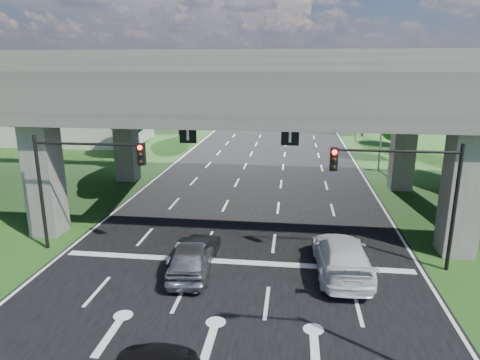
% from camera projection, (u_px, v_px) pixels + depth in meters
% --- Properties ---
extents(ground, '(160.00, 160.00, 0.00)m').
position_uv_depth(ground, '(223.00, 300.00, 17.47)').
color(ground, '#204014').
rests_on(ground, ground).
extents(road, '(18.00, 120.00, 0.03)m').
position_uv_depth(road, '(248.00, 217.00, 27.05)').
color(road, black).
rests_on(road, ground).
extents(overpass, '(80.00, 15.00, 10.00)m').
position_uv_depth(overpass, '(252.00, 88.00, 26.92)').
color(overpass, '#363331').
rests_on(overpass, ground).
extents(warehouse, '(20.00, 10.00, 4.00)m').
position_uv_depth(warehouse, '(64.00, 126.00, 53.62)').
color(warehouse, '#9E9E99').
rests_on(warehouse, ground).
extents(signal_right, '(5.76, 0.54, 6.00)m').
position_uv_depth(signal_right, '(407.00, 183.00, 19.23)').
color(signal_right, black).
rests_on(signal_right, ground).
extents(signal_left, '(5.76, 0.54, 6.00)m').
position_uv_depth(signal_left, '(79.00, 172.00, 21.11)').
color(signal_left, black).
rests_on(signal_left, ground).
extents(streetlight_far, '(3.38, 0.25, 10.00)m').
position_uv_depth(streetlight_far, '(379.00, 106.00, 37.75)').
color(streetlight_far, gray).
rests_on(streetlight_far, ground).
extents(streetlight_beyond, '(3.38, 0.25, 10.00)m').
position_uv_depth(streetlight_beyond, '(355.00, 94.00, 53.08)').
color(streetlight_beyond, gray).
rests_on(streetlight_beyond, ground).
extents(tree_left_near, '(4.50, 4.50, 7.80)m').
position_uv_depth(tree_left_near, '(127.00, 112.00, 42.82)').
color(tree_left_near, black).
rests_on(tree_left_near, ground).
extents(tree_left_mid, '(3.91, 3.90, 6.76)m').
position_uv_depth(tree_left_mid, '(129.00, 110.00, 51.02)').
color(tree_left_mid, black).
rests_on(tree_left_mid, ground).
extents(tree_left_far, '(4.80, 4.80, 8.32)m').
position_uv_depth(tree_left_far, '(179.00, 97.00, 57.95)').
color(tree_left_far, black).
rests_on(tree_left_far, ground).
extents(tree_right_near, '(4.20, 4.20, 7.28)m').
position_uv_depth(tree_right_near, '(401.00, 116.00, 41.58)').
color(tree_right_near, black).
rests_on(tree_right_near, ground).
extents(tree_right_mid, '(3.91, 3.90, 6.76)m').
position_uv_depth(tree_right_mid, '(412.00, 112.00, 48.97)').
color(tree_right_mid, black).
rests_on(tree_right_mid, ground).
extents(tree_right_far, '(4.50, 4.50, 7.80)m').
position_uv_depth(tree_right_far, '(365.00, 100.00, 56.95)').
color(tree_right_far, black).
rests_on(tree_right_far, ground).
extents(car_silver, '(2.26, 4.73, 1.56)m').
position_uv_depth(car_silver, '(191.00, 258.00, 19.50)').
color(car_silver, '#929398').
rests_on(car_silver, road).
extents(car_dark, '(1.78, 4.18, 1.34)m').
position_uv_depth(car_dark, '(196.00, 252.00, 20.38)').
color(car_dark, black).
rests_on(car_dark, road).
extents(car_white, '(2.58, 5.87, 1.68)m').
position_uv_depth(car_white, '(342.00, 256.00, 19.52)').
color(car_white, silver).
rests_on(car_white, road).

